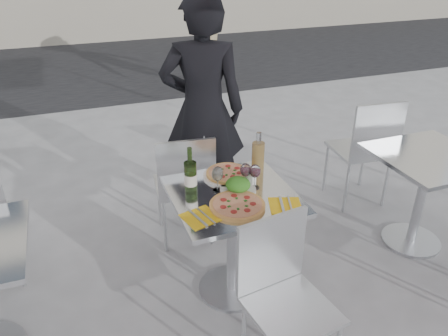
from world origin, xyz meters
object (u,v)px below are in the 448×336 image
object	(u,v)px
wineglass_red_a	(246,171)
main_table	(232,223)
wine_bottle	(191,176)
wineglass_red_b	(255,172)
pizza_far	(228,174)
side_table_right	(425,181)
pizza_near	(237,205)
napkin_left	(201,217)
woman_diner	(203,111)
carafe	(258,158)
side_chair_rfar	(367,145)
sugar_shaker	(251,176)
napkin_right	(285,206)
pedestrian_b	(204,32)
chair_far	(185,181)
salad_plate	(238,186)
chair_near	(282,286)
wineglass_white_b	(218,174)
wineglass_white_a	(217,175)

from	to	relation	value
wineglass_red_a	main_table	bearing A→B (deg)	-152.07
wine_bottle	wineglass_red_b	size ratio (longest dim) A/B	1.87
wine_bottle	pizza_far	bearing A→B (deg)	22.11
side_table_right	wineglass_red_a	size ratio (longest dim) A/B	4.76
pizza_near	napkin_left	world-z (taller)	pizza_near
woman_diner	pizza_far	world-z (taller)	woman_diner
carafe	pizza_far	bearing A→B (deg)	167.96
side_table_right	pizza_near	distance (m)	1.55
wineglass_red_a	pizza_near	bearing A→B (deg)	-123.77
main_table	wine_bottle	distance (m)	0.41
side_chair_rfar	pizza_near	world-z (taller)	side_chair_rfar
sugar_shaker	pizza_near	bearing A→B (deg)	-129.53
napkin_right	main_table	bearing A→B (deg)	154.40
woman_diner	napkin_right	world-z (taller)	woman_diner
carafe	wineglass_red_a	distance (m)	0.18
main_table	wine_bottle	bearing A→B (deg)	155.86
main_table	pedestrian_b	size ratio (longest dim) A/B	0.44
wineglass_red_a	napkin_left	size ratio (longest dim) A/B	0.72
pedestrian_b	wineglass_red_a	xyz separation A→B (m)	(-1.17, -4.34, 0.01)
main_table	carafe	size ratio (longest dim) A/B	2.59
chair_far	salad_plate	distance (m)	0.67
pizza_near	salad_plate	world-z (taller)	salad_plate
chair_near	wineglass_white_b	xyz separation A→B (m)	(-0.11, 0.67, 0.33)
side_table_right	salad_plate	world-z (taller)	salad_plate
carafe	sugar_shaker	bearing A→B (deg)	-131.80
main_table	side_chair_rfar	distance (m)	1.57
chair_near	wineglass_red_b	xyz separation A→B (m)	(0.11, 0.62, 0.33)
sugar_shaker	napkin_right	bearing A→B (deg)	-75.12
pizza_far	sugar_shaker	size ratio (longest dim) A/B	2.95
side_chair_rfar	salad_plate	xyz separation A→B (m)	(-1.41, -0.59, 0.21)
woman_diner	wineglass_red_b	bearing A→B (deg)	108.84
napkin_right	wineglass_white_b	bearing A→B (deg)	153.90
chair_far	wineglass_red_a	size ratio (longest dim) A/B	5.75
wine_bottle	carafe	xyz separation A→B (m)	(0.47, 0.07, 0.00)
pizza_near	wineglass_red_a	size ratio (longest dim) A/B	2.02
napkin_left	napkin_right	world-z (taller)	same
side_chair_rfar	pizza_far	size ratio (longest dim) A/B	3.09
pedestrian_b	wineglass_white_a	xyz separation A→B (m)	(-1.34, -4.34, 0.01)
wine_bottle	wineglass_red_b	distance (m)	0.39
wineglass_red_a	side_table_right	bearing A→B (deg)	-2.24
pizza_near	wineglass_red_b	size ratio (longest dim) A/B	2.02
pedestrian_b	wineglass_white_b	xyz separation A→B (m)	(-1.34, -4.32, 0.01)
pizza_far	wineglass_white_b	distance (m)	0.21
wineglass_red_b	wineglass_white_b	bearing A→B (deg)	166.84
woman_diner	wineglass_red_a	distance (m)	0.97
side_table_right	chair_near	xyz separation A→B (m)	(-1.46, -0.59, -0.01)
wineglass_white_b	napkin_left	xyz separation A→B (m)	(-0.19, -0.25, -0.11)
chair_near	pizza_near	bearing A→B (deg)	90.29
wineglass_red_b	napkin_left	world-z (taller)	wineglass_red_b
chair_near	napkin_right	distance (m)	0.47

